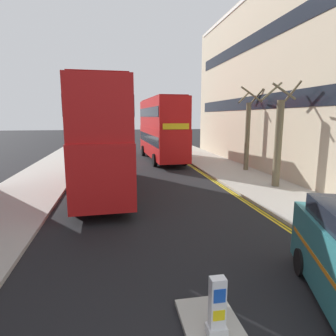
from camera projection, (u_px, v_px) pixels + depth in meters
sidewalk_right at (245, 178)px, 18.73m from camera, size 4.00×80.00×0.14m
sidewalk_left at (32, 186)px, 16.45m from camera, size 4.00×80.00×0.14m
kerb_line_outer at (226, 188)px, 16.43m from camera, size 0.10×56.00×0.01m
kerb_line_inner at (223, 188)px, 16.40m from camera, size 0.10×56.00×0.01m
traffic_island at (216, 336)px, 5.27m from camera, size 1.10×2.20×0.10m
keep_left_bollard at (217, 309)px, 5.17m from camera, size 0.36×0.28×1.11m
double_decker_bus_away at (102, 135)px, 15.34m from camera, size 3.09×10.89×5.64m
double_decker_bus_oncoming at (161, 127)px, 26.40m from camera, size 3.15×10.90×5.64m
street_tree_near at (278, 140)px, 15.83m from camera, size 1.66×1.78×5.80m
street_tree_mid at (248, 133)px, 20.77m from camera, size 1.76×1.76×5.92m
townhouse_terrace_right at (319, 81)px, 21.68m from camera, size 10.08×28.00×13.23m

